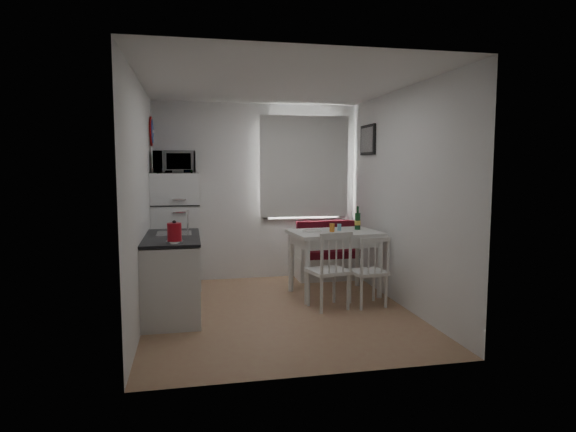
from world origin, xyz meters
The scene contains 22 objects.
floor centered at (0.00, 0.00, 0.00)m, with size 3.00×3.50×0.02m, color #A9785A.
ceiling centered at (0.00, 0.00, 2.60)m, with size 3.00×3.50×0.02m, color white.
wall_back centered at (0.00, 1.75, 1.30)m, with size 3.00×0.02×2.60m, color white.
wall_front centered at (0.00, -1.75, 1.30)m, with size 3.00×0.02×2.60m, color white.
wall_left centered at (-1.50, 0.00, 1.30)m, with size 0.02×3.50×2.60m, color white.
wall_right centered at (1.50, 0.00, 1.30)m, with size 0.02×3.50×2.60m, color white.
window centered at (0.70, 1.72, 1.62)m, with size 1.22×0.06×1.47m, color white.
curtain centered at (0.70, 1.65, 1.68)m, with size 1.35×0.02×1.50m, color white.
kitchen_counter centered at (-1.20, 0.16, 0.46)m, with size 0.62×1.32×1.16m.
wall_sign centered at (-1.47, 1.45, 2.15)m, with size 0.40×0.40×0.03m, color #183D93.
picture_frame centered at (1.48, 1.10, 2.05)m, with size 0.04×0.52×0.42m, color black.
bench centered at (1.15, 1.51, 0.28)m, with size 1.19×0.46×0.85m.
dining_table centered at (0.85, 0.60, 0.75)m, with size 1.19×0.89×0.84m.
chair_left centered at (0.60, -0.07, 0.57)m, with size 0.52×0.50×0.50m.
chair_right centered at (1.10, -0.06, 0.53)m, with size 0.44×0.43×0.46m.
fridge centered at (-1.18, 1.40, 0.79)m, with size 0.64×0.64×1.59m, color white.
microwave centered at (-1.18, 1.35, 1.74)m, with size 0.55×0.37×0.30m, color white.
kettle centered at (-1.15, -0.38, 1.02)m, with size 0.17×0.17×0.23m, color #AD0D1A.
wine_bottle centered at (1.20, 0.70, 1.00)m, with size 0.08×0.08×0.31m, color #164421, non-canonical shape.
drinking_glass_orange centered at (0.80, 0.55, 0.90)m, with size 0.07×0.07×0.11m, color orange.
drinking_glass_blue centered at (0.93, 0.65, 0.89)m, with size 0.05×0.05×0.09m, color #7AB9CF.
plate centered at (0.55, 0.62, 0.85)m, with size 0.25×0.25×0.02m, color white.
Camera 1 is at (-0.99, -5.36, 1.69)m, focal length 30.00 mm.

